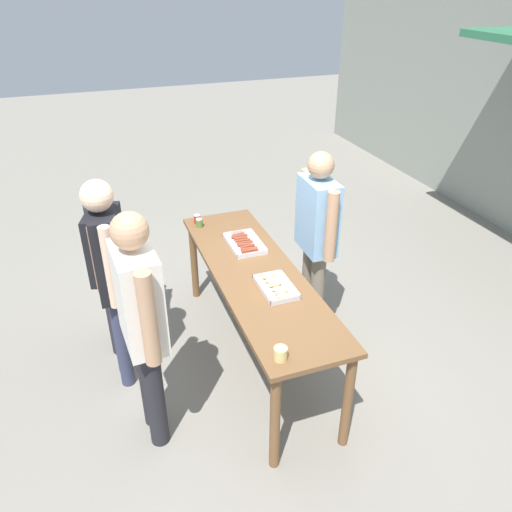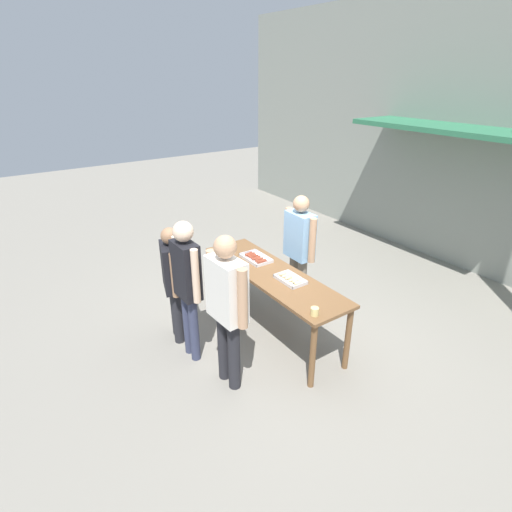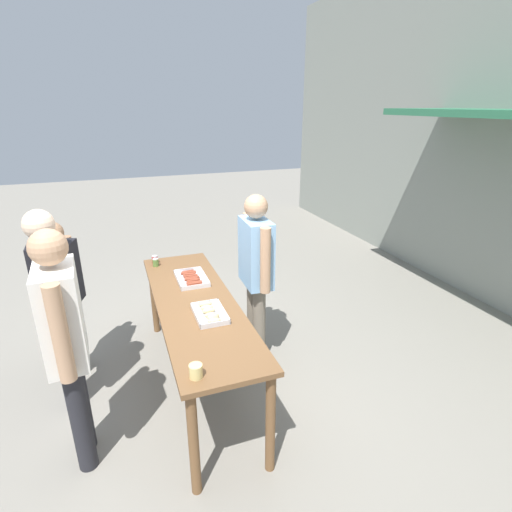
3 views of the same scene
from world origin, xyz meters
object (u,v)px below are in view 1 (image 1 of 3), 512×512
(beer_cup, at_px, (281,354))
(person_customer_waiting_in_line, at_px, (109,268))
(condiment_jar_ketchup, at_px, (199,223))
(person_customer_holding_hotdog, at_px, (108,258))
(food_tray_sausages, at_px, (245,244))
(person_customer_with_cup, at_px, (141,315))
(food_tray_buns, at_px, (276,287))
(person_server_behind_table, at_px, (317,229))
(condiment_jar_mustard, at_px, (197,219))

(beer_cup, relative_size, person_customer_waiting_in_line, 0.05)
(condiment_jar_ketchup, height_order, person_customer_holding_hotdog, person_customer_holding_hotdog)
(food_tray_sausages, height_order, person_customer_waiting_in_line, person_customer_waiting_in_line)
(person_customer_holding_hotdog, bearing_deg, person_customer_with_cup, -156.75)
(food_tray_buns, relative_size, condiment_jar_ketchup, 4.61)
(food_tray_sausages, distance_m, beer_cup, 1.50)
(person_customer_holding_hotdog, height_order, person_customer_with_cup, person_customer_with_cup)
(beer_cup, height_order, person_server_behind_table, person_server_behind_table)
(person_server_behind_table, distance_m, person_customer_with_cup, 1.82)
(condiment_jar_ketchup, relative_size, person_customer_waiting_in_line, 0.05)
(beer_cup, bearing_deg, food_tray_sausages, 169.68)
(food_tray_sausages, relative_size, condiment_jar_mustard, 5.22)
(food_tray_sausages, height_order, condiment_jar_mustard, condiment_jar_mustard)
(food_tray_buns, distance_m, person_customer_holding_hotdog, 1.45)
(food_tray_sausages, relative_size, person_customer_waiting_in_line, 0.25)
(beer_cup, height_order, person_customer_waiting_in_line, person_customer_waiting_in_line)
(food_tray_sausages, xyz_separation_m, person_customer_with_cup, (0.98, -1.04, 0.17))
(condiment_jar_mustard, distance_m, condiment_jar_ketchup, 0.09)
(person_customer_with_cup, bearing_deg, person_customer_waiting_in_line, 8.11)
(condiment_jar_mustard, xyz_separation_m, person_customer_with_cup, (1.56, -0.76, 0.15))
(person_customer_holding_hotdog, bearing_deg, food_tray_sausages, -79.32)
(beer_cup, bearing_deg, person_customer_with_cup, -123.15)
(food_tray_buns, distance_m, person_customer_waiting_in_line, 1.26)
(beer_cup, bearing_deg, condiment_jar_mustard, -179.68)
(condiment_jar_ketchup, distance_m, person_customer_waiting_in_line, 1.22)
(person_customer_with_cup, bearing_deg, condiment_jar_ketchup, -30.67)
(person_customer_waiting_in_line, bearing_deg, food_tray_buns, -110.97)
(person_customer_with_cup, relative_size, person_customer_waiting_in_line, 1.01)
(condiment_jar_ketchup, relative_size, person_server_behind_table, 0.05)
(condiment_jar_ketchup, xyz_separation_m, person_server_behind_table, (0.68, 0.89, 0.11))
(person_customer_with_cup, bearing_deg, beer_cup, -126.75)
(condiment_jar_mustard, height_order, condiment_jar_ketchup, same)
(person_server_behind_table, bearing_deg, condiment_jar_mustard, -129.44)
(condiment_jar_ketchup, xyz_separation_m, beer_cup, (1.98, 0.01, 0.00))
(beer_cup, height_order, person_customer_holding_hotdog, person_customer_holding_hotdog)
(food_tray_buns, bearing_deg, condiment_jar_mustard, -168.03)
(person_customer_waiting_in_line, bearing_deg, person_customer_with_cup, -169.47)
(condiment_jar_ketchup, height_order, person_server_behind_table, person_server_behind_table)
(person_server_behind_table, height_order, person_customer_waiting_in_line, person_customer_waiting_in_line)
(person_customer_holding_hotdog, xyz_separation_m, person_customer_with_cup, (1.10, 0.13, 0.15))
(food_tray_buns, xyz_separation_m, person_server_behind_table, (-0.56, 0.60, 0.12))
(food_tray_sausages, height_order, beer_cup, beer_cup)
(condiment_jar_mustard, distance_m, beer_cup, 2.07)
(person_server_behind_table, bearing_deg, person_customer_with_cup, -62.63)
(condiment_jar_mustard, xyz_separation_m, condiment_jar_ketchup, (0.09, -0.00, 0.00))
(condiment_jar_mustard, relative_size, beer_cup, 0.93)
(food_tray_sausages, xyz_separation_m, condiment_jar_mustard, (-0.59, -0.28, 0.03))
(beer_cup, relative_size, person_customer_holding_hotdog, 0.06)
(condiment_jar_ketchup, distance_m, person_customer_with_cup, 1.66)
(condiment_jar_mustard, height_order, person_customer_holding_hotdog, person_customer_holding_hotdog)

